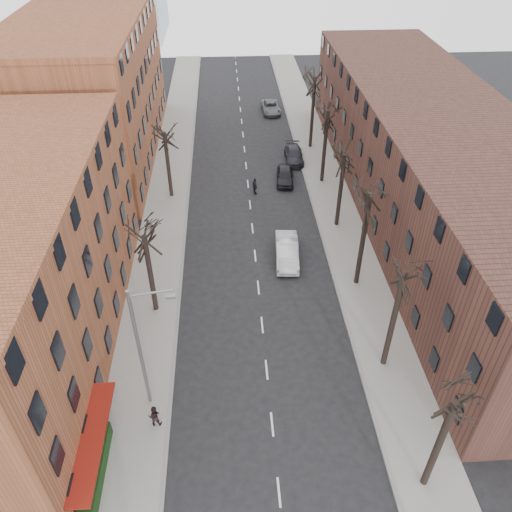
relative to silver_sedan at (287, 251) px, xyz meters
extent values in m
cube|color=gray|center=(-10.56, 11.65, -0.77)|extent=(4.00, 90.00, 0.15)
cube|color=gray|center=(5.44, 11.65, -0.77)|extent=(4.00, 90.00, 0.15)
cube|color=brown|center=(-18.56, 20.65, 6.16)|extent=(12.00, 28.00, 14.00)
cube|color=#492A22|center=(13.44, 6.65, 4.16)|extent=(12.00, 50.00, 10.00)
cube|color=maroon|center=(-11.96, -17.35, -0.84)|extent=(1.20, 7.00, 0.15)
cube|color=#183613|center=(-12.06, -18.35, -0.19)|extent=(0.80, 6.00, 1.00)
cylinder|color=slate|center=(-9.76, -13.35, 3.66)|extent=(0.20, 0.20, 9.00)
cylinder|color=slate|center=(-8.66, -13.35, 7.96)|extent=(2.39, 0.12, 0.46)
cube|color=slate|center=(-7.66, -13.35, 7.66)|extent=(0.50, 0.22, 0.14)
imported|color=#B3B6BA|center=(0.00, 0.00, 0.00)|extent=(2.13, 5.21, 1.68)
imported|color=black|center=(1.24, 12.86, -0.12)|extent=(2.10, 4.38, 1.44)
imported|color=#23212A|center=(2.74, 17.46, -0.15)|extent=(2.05, 4.79, 1.38)
imported|color=#585A5F|center=(1.39, 31.42, -0.17)|extent=(2.45, 4.93, 1.34)
imported|color=black|center=(-9.28, -14.97, 0.06)|extent=(0.73, 0.57, 1.50)
imported|color=black|center=(-1.97, 10.67, 0.00)|extent=(0.73, 1.06, 1.67)
camera|label=1|loc=(-4.55, -32.08, 24.65)|focal=35.00mm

